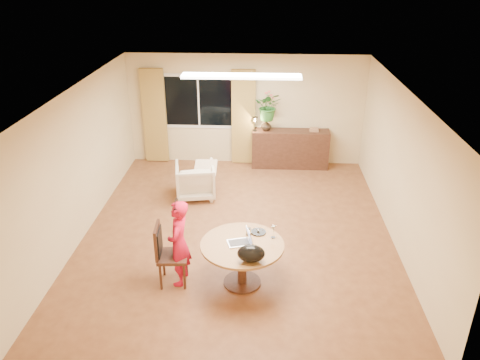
{
  "coord_description": "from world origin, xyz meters",
  "views": [
    {
      "loc": [
        0.43,
        -7.33,
        4.51
      ],
      "look_at": [
        0.05,
        -0.2,
        1.12
      ],
      "focal_mm": 35.0,
      "sensor_mm": 36.0,
      "label": 1
    }
  ],
  "objects_px": {
    "dining_chair": "(173,255)",
    "child": "(179,243)",
    "dining_table": "(242,252)",
    "sideboard": "(290,149)",
    "armchair": "(195,180)"
  },
  "relations": [
    {
      "from": "dining_chair",
      "to": "child",
      "type": "relative_size",
      "value": 0.73
    },
    {
      "from": "dining_table",
      "to": "sideboard",
      "type": "height_order",
      "value": "sideboard"
    },
    {
      "from": "child",
      "to": "dining_table",
      "type": "bearing_deg",
      "value": 93.97
    },
    {
      "from": "dining_table",
      "to": "child",
      "type": "distance_m",
      "value": 0.95
    },
    {
      "from": "dining_table",
      "to": "dining_chair",
      "type": "height_order",
      "value": "dining_chair"
    },
    {
      "from": "child",
      "to": "sideboard",
      "type": "xyz_separation_m",
      "value": [
        1.85,
        4.53,
        -0.24
      ]
    },
    {
      "from": "child",
      "to": "armchair",
      "type": "bearing_deg",
      "value": -172.64
    },
    {
      "from": "dining_chair",
      "to": "child",
      "type": "xyz_separation_m",
      "value": [
        0.1,
        0.03,
        0.19
      ]
    },
    {
      "from": "dining_chair",
      "to": "armchair",
      "type": "xyz_separation_m",
      "value": [
        -0.07,
        2.88,
        -0.14
      ]
    },
    {
      "from": "dining_table",
      "to": "child",
      "type": "height_order",
      "value": "child"
    },
    {
      "from": "dining_chair",
      "to": "child",
      "type": "bearing_deg",
      "value": 10.37
    },
    {
      "from": "child",
      "to": "armchair",
      "type": "distance_m",
      "value": 2.88
    },
    {
      "from": "sideboard",
      "to": "dining_table",
      "type": "bearing_deg",
      "value": -101.39
    },
    {
      "from": "child",
      "to": "sideboard",
      "type": "bearing_deg",
      "value": 161.67
    },
    {
      "from": "dining_table",
      "to": "child",
      "type": "xyz_separation_m",
      "value": [
        -0.94,
        -0.0,
        0.13
      ]
    }
  ]
}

